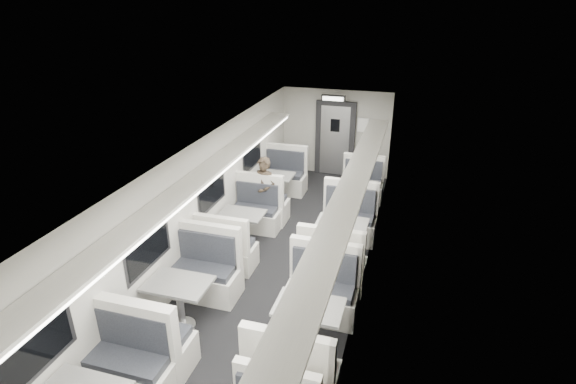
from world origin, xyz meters
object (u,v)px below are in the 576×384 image
Objects in this scene: booth_right_c at (309,328)px; passenger at (264,192)px; booth_left_a at (274,189)px; booth_right_a at (357,198)px; booth_left_c at (180,304)px; booth_right_b at (341,241)px; booth_left_b at (243,229)px; vestibule_door at (335,139)px; exit_sign at (333,98)px.

booth_right_c is 4.00m from passenger.
booth_left_a is 1.44× the size of passenger.
booth_left_a reaches higher than booth_right_a.
booth_left_a is 0.98× the size of booth_left_c.
booth_right_b is (2.00, -1.99, 0.01)m from booth_left_a.
booth_left_a is 4.97m from booth_right_c.
booth_left_b is at bearing 128.60° from booth_right_c.
booth_right_c is at bearing -51.40° from booth_left_b.
booth_left_a is 2.01m from booth_right_a.
booth_right_a is 2.57m from vestibule_door.
booth_left_c reaches higher than booth_left_b.
booth_right_c is (0.00, -2.56, -0.00)m from booth_right_b.
booth_right_b is at bearing 52.34° from booth_left_c.
booth_left_c is 5.15m from booth_right_a.
exit_sign reaches higher than booth_right_c.
booth_right_b is at bearing -77.28° from vestibule_door.
passenger is at bearing -106.40° from exit_sign.
booth_left_a is 4.59m from booth_left_c.
booth_left_c is at bearing -90.00° from booth_left_b.
booth_right_b reaches higher than booth_left_a.
booth_right_c reaches higher than booth_right_a.
vestibule_door reaches higher than booth_right_a.
booth_right_a is at bearing 67.16° from booth_left_c.
booth_left_b is 3.21m from booth_right_c.
booth_right_c reaches higher than booth_left_a.
booth_left_a is 0.99× the size of booth_right_c.
booth_left_c reaches higher than booth_left_a.
booth_right_b is at bearing 90.00° from booth_right_c.
exit_sign reaches higher than booth_right_a.
passenger is (0.12, 1.01, 0.40)m from booth_left_b.
booth_left_a is 2.82m from booth_right_b.
booth_right_c reaches higher than booth_left_b.
booth_right_c is (2.00, 0.04, -0.00)m from booth_left_c.
exit_sign is at bearing 62.82° from booth_left_a.
booth_right_b is 1.00× the size of booth_right_c.
passenger reaches higher than booth_right_b.
booth_right_b is at bearing 1.44° from booth_left_b.
booth_left_a is at bearing 90.00° from booth_left_b.
booth_left_c reaches higher than booth_right_b.
booth_left_c is 2.00m from booth_right_c.
passenger is at bearing -147.47° from booth_right_a.
booth_left_b is 3.47× the size of exit_sign.
booth_right_a is 0.90× the size of booth_right_b.
booth_right_c is at bearing -45.57° from passenger.
booth_left_a is at bearing 90.00° from booth_left_c.
booth_right_b is 1.11× the size of vestibule_door.
vestibule_door is (0.88, 3.47, 0.25)m from passenger.
booth_left_b is 0.93× the size of booth_right_b.
booth_left_b is at bearing -90.00° from booth_left_a.
booth_right_b is 2.14m from passenger.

